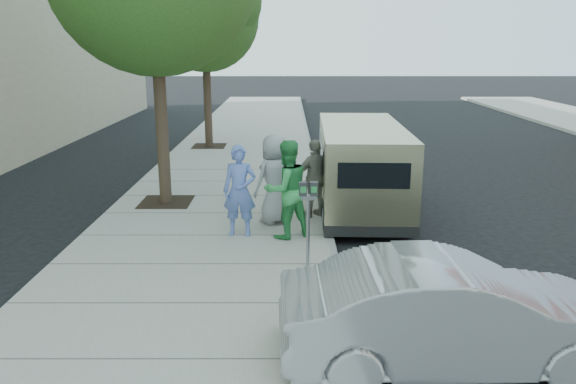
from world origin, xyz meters
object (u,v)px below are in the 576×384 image
object	(u,v)px
person_officer	(240,191)
person_striped_polo	(315,178)
tree_far	(206,12)
sedan	(451,314)
parking_meter	(308,206)
person_gray_shirt	(275,179)
person_green_shirt	(287,189)
van	(361,165)

from	to	relation	value
person_officer	person_striped_polo	xyz separation A→B (m)	(1.53, 1.25, -0.05)
tree_far	sedan	world-z (taller)	tree_far
tree_far	parking_meter	distance (m)	12.56
sedan	person_gray_shirt	bearing A→B (deg)	20.99
sedan	person_green_shirt	xyz separation A→B (m)	(-1.98, 4.28, 0.43)
sedan	person_green_shirt	bearing A→B (deg)	22.69
parking_meter	van	distance (m)	4.13
person_green_shirt	tree_far	bearing A→B (deg)	-102.96
sedan	person_striped_polo	world-z (taller)	person_striped_polo
parking_meter	person_green_shirt	distance (m)	1.53
person_officer	person_gray_shirt	size ratio (longest dim) A/B	0.96
tree_far	person_green_shirt	xyz separation A→B (m)	(2.83, -10.09, -3.78)
tree_far	person_officer	world-z (taller)	tree_far
parking_meter	person_officer	distance (m)	2.06
person_officer	person_striped_polo	world-z (taller)	person_officer
person_green_shirt	person_striped_polo	world-z (taller)	person_green_shirt
sedan	person_green_shirt	world-z (taller)	person_green_shirt
sedan	person_officer	xyz separation A→B (m)	(-2.89, 4.41, 0.37)
person_gray_shirt	van	bearing A→B (deg)	178.93
parking_meter	person_gray_shirt	world-z (taller)	person_gray_shirt
person_officer	person_striped_polo	distance (m)	1.98
van	person_gray_shirt	distance (m)	2.46
van	sedan	bearing A→B (deg)	-85.92
tree_far	person_green_shirt	distance (m)	11.15
van	person_striped_polo	world-z (taller)	van
tree_far	person_officer	distance (m)	10.85
parking_meter	person_gray_shirt	xyz separation A→B (m)	(-0.61, 2.42, -0.12)
van	sedan	world-z (taller)	van
van	person_officer	bearing A→B (deg)	-137.28
person_officer	parking_meter	bearing A→B (deg)	-47.01
sedan	person_green_shirt	distance (m)	4.74
sedan	person_gray_shirt	size ratio (longest dim) A/B	2.20
sedan	van	bearing A→B (deg)	0.08
parking_meter	person_gray_shirt	bearing A→B (deg)	100.82
person_gray_shirt	person_green_shirt	bearing A→B (deg)	67.06
person_gray_shirt	sedan	bearing A→B (deg)	75.34
person_officer	person_gray_shirt	world-z (taller)	person_gray_shirt
sedan	person_striped_polo	distance (m)	5.83
person_striped_polo	sedan	bearing A→B (deg)	77.76
van	sedan	distance (m)	6.70
tree_far	person_green_shirt	bearing A→B (deg)	-74.32
van	person_officer	xyz separation A→B (m)	(-2.63, -2.28, -0.02)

